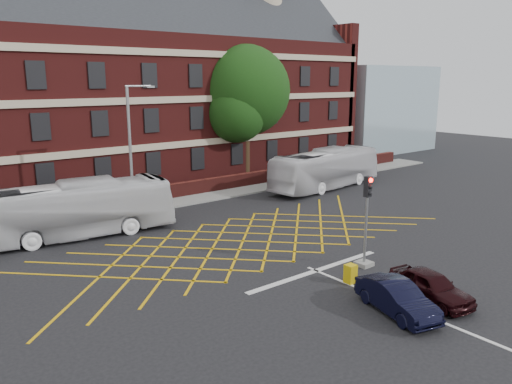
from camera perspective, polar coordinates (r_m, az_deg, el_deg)
ground at (r=25.60m, az=1.23°, el=-6.73°), size 120.00×120.00×0.00m
victorian_building at (r=43.43m, az=-17.83°, el=11.25°), size 51.00×12.17×20.40m
boundary_wall at (r=35.99m, az=-12.19°, el=-0.35°), size 56.00×0.50×1.10m
far_pavement at (r=35.23m, az=-11.42°, el=-1.42°), size 60.00×3.00×0.12m
glass_block at (r=63.43m, az=12.82°, el=9.27°), size 14.00×10.00×10.00m
box_junction_hatching at (r=27.07m, az=-1.50°, el=-5.61°), size 8.22×8.22×0.02m
stop_line at (r=23.20m, az=6.87°, el=-8.92°), size 8.00×0.30×0.02m
centre_line at (r=19.65m, az=20.93°, el=-13.90°), size 0.15×14.00×0.02m
bus_left at (r=29.05m, az=-20.49°, el=-1.97°), size 11.46×4.14×3.12m
bus_right at (r=40.10m, az=8.01°, el=2.62°), size 11.41×3.91×3.11m
car_navy at (r=19.66m, az=15.79°, el=-11.56°), size 2.23×3.90×1.22m
car_maroon at (r=21.07m, az=19.34°, el=-10.11°), size 2.03×3.79×1.23m
deciduous_tree at (r=43.91m, az=-1.32°, el=10.79°), size 7.97×7.84×11.49m
traffic_light_near at (r=23.61m, az=12.43°, el=-4.23°), size 0.70×0.70×4.27m
street_lamp at (r=31.13m, az=-13.90°, el=1.70°), size 2.25×1.00×8.21m
utility_cabinet at (r=21.98m, az=10.74°, el=-9.18°), size 0.45×0.42×0.83m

